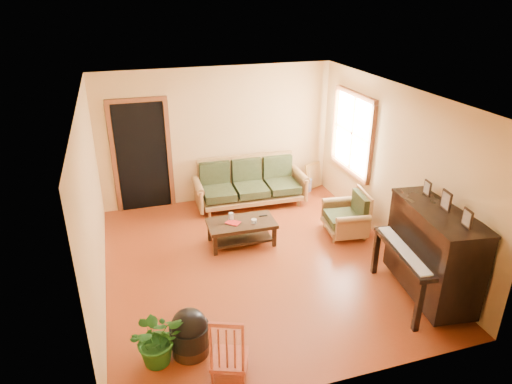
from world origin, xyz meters
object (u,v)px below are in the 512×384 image
object	(u,v)px
armchair	(345,213)
footstool	(190,337)
coffee_table	(241,232)
ceramic_crock	(307,185)
sofa	(250,183)
red_chair	(229,344)
potted_plant	(158,338)
piano	(433,254)

from	to	relation	value
armchair	footstool	world-z (taller)	armchair
coffee_table	ceramic_crock	size ratio (longest dim) A/B	4.20
footstool	sofa	bearing A→B (deg)	63.37
coffee_table	red_chair	size ratio (longest dim) A/B	1.32
sofa	coffee_table	world-z (taller)	sofa
ceramic_crock	potted_plant	distance (m)	5.24
sofa	footstool	bearing A→B (deg)	-115.27
coffee_table	red_chair	world-z (taller)	red_chair
red_chair	ceramic_crock	distance (m)	5.15
armchair	potted_plant	bearing A→B (deg)	-141.62
piano	red_chair	size ratio (longest dim) A/B	1.79
ceramic_crock	potted_plant	bearing A→B (deg)	-131.52
footstool	potted_plant	size ratio (longest dim) A/B	0.68
armchair	footstool	size ratio (longest dim) A/B	1.71
coffee_table	potted_plant	xyz separation A→B (m)	(-1.60, -2.25, 0.14)
potted_plant	sofa	bearing A→B (deg)	59.19
armchair	ceramic_crock	size ratio (longest dim) A/B	2.97
coffee_table	potted_plant	size ratio (longest dim) A/B	1.63
armchair	coffee_table	bearing A→B (deg)	-179.66
ceramic_crock	red_chair	bearing A→B (deg)	-122.41
armchair	piano	world-z (taller)	piano
sofa	coffee_table	distance (m)	1.50
piano	footstool	size ratio (longest dim) A/B	3.26
footstool	red_chair	world-z (taller)	red_chair
armchair	potted_plant	distance (m)	3.94
armchair	footstool	distance (m)	3.62
potted_plant	ceramic_crock	bearing A→B (deg)	48.48
footstool	coffee_table	bearing A→B (deg)	60.91
sofa	ceramic_crock	size ratio (longest dim) A/B	8.06
ceramic_crock	potted_plant	xyz separation A→B (m)	(-3.47, -3.92, 0.21)
red_chair	potted_plant	xyz separation A→B (m)	(-0.72, 0.42, -0.08)
piano	footstool	distance (m)	3.32
coffee_table	footstool	world-z (taller)	footstool
armchair	sofa	bearing A→B (deg)	134.61
sofa	red_chair	size ratio (longest dim) A/B	2.53
footstool	red_chair	xyz separation A→B (m)	(0.36, -0.45, 0.20)
coffee_table	potted_plant	distance (m)	2.76
footstool	potted_plant	bearing A→B (deg)	-174.07
sofa	coffee_table	xyz separation A→B (m)	(-0.56, -1.37, -0.25)
piano	ceramic_crock	xyz separation A→B (m)	(-0.18, 3.77, -0.53)
armchair	red_chair	world-z (taller)	red_chair
piano	sofa	bearing A→B (deg)	120.75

